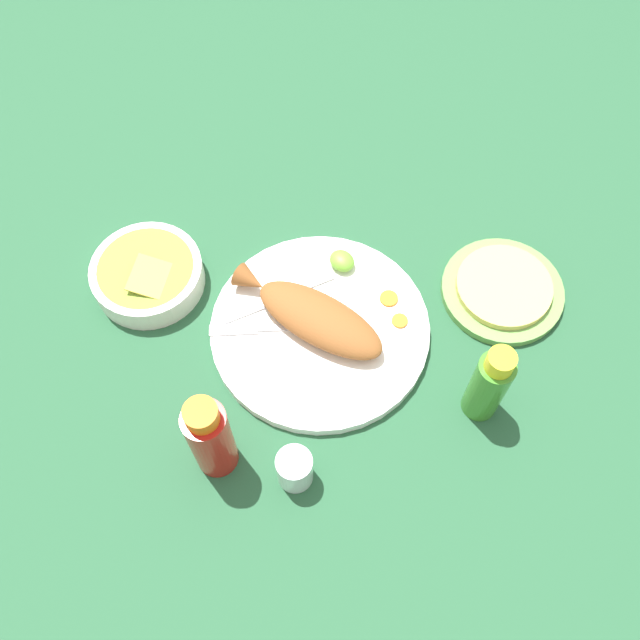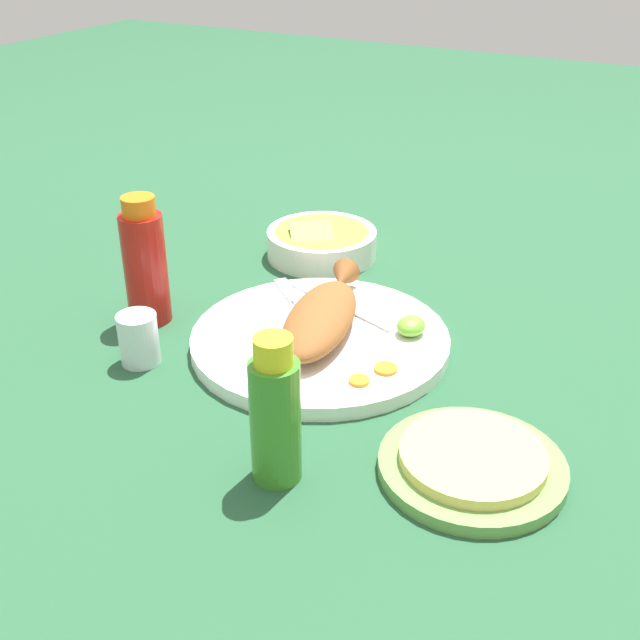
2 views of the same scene
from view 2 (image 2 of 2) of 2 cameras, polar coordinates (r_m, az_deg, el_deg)
ground_plane at (r=1.00m, az=0.00°, el=-1.90°), size 4.00×4.00×0.00m
main_plate at (r=1.00m, az=0.00°, el=-1.46°), size 0.32×0.32×0.02m
fried_fish at (r=0.99m, az=0.15°, el=0.34°), size 0.25×0.13×0.04m
fork_near at (r=1.06m, az=-1.56°, el=1.13°), size 0.13×0.15×0.00m
fork_far at (r=1.07m, az=0.96°, el=1.31°), size 0.07×0.18×0.00m
carrot_slice_near at (r=0.90m, az=2.80°, el=-4.33°), size 0.02×0.02×0.00m
carrot_slice_mid at (r=0.93m, az=4.71°, el=-3.47°), size 0.03×0.03×0.00m
lime_wedge_main at (r=1.00m, az=6.49°, el=-0.41°), size 0.04×0.03×0.02m
hot_sauce_bottle_red at (r=1.06m, az=-12.33°, el=3.93°), size 0.06×0.06×0.17m
hot_sauce_bottle_green at (r=0.76m, az=-3.20°, el=-6.73°), size 0.05×0.05×0.16m
salt_cup at (r=0.98m, az=-12.75°, el=-1.52°), size 0.05×0.05×0.06m
guacamole_bowl at (r=1.24m, az=0.12°, el=5.57°), size 0.17×0.17×0.06m
tortilla_plate at (r=0.81m, az=10.75°, el=-10.21°), size 0.19×0.19×0.01m
tortilla_stack at (r=0.81m, az=10.83°, el=-9.49°), size 0.14×0.14×0.01m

